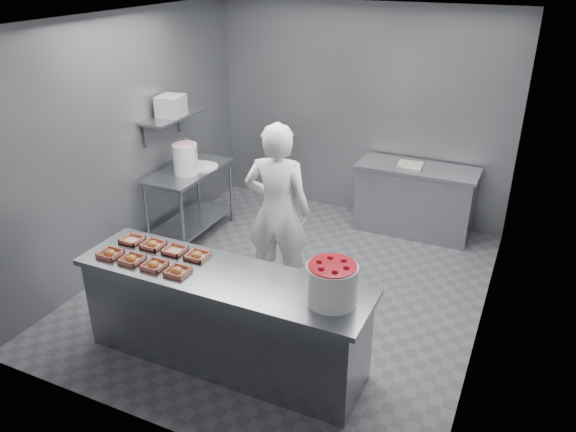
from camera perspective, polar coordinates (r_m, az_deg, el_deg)
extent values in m
plane|color=#4C4C51|center=(6.23, 0.10, -7.13)|extent=(4.50, 4.50, 0.00)
plane|color=white|center=(5.29, 0.12, 19.40)|extent=(4.50, 4.50, 0.00)
cube|color=slate|center=(7.61, 7.37, 10.33)|extent=(4.00, 0.04, 2.80)
cube|color=slate|center=(6.65, -15.85, 7.36)|extent=(0.04, 4.50, 2.80)
cube|color=slate|center=(5.16, 20.71, 1.43)|extent=(0.04, 4.50, 2.80)
cube|color=slate|center=(4.77, -6.78, -6.12)|extent=(2.60, 0.70, 0.05)
cube|color=slate|center=(5.01, -6.52, -10.51)|extent=(2.50, 0.64, 0.85)
cube|color=slate|center=(7.06, -10.08, 4.49)|extent=(0.60, 1.20, 0.04)
cube|color=slate|center=(7.33, -9.68, -0.48)|extent=(0.56, 1.15, 0.03)
cylinder|color=slate|center=(6.97, -14.15, -0.12)|extent=(0.04, 0.04, 0.88)
cylinder|color=slate|center=(6.68, -10.64, -0.94)|extent=(0.04, 0.04, 0.88)
cylinder|color=slate|center=(7.79, -9.11, 3.10)|extent=(0.04, 0.04, 0.88)
cylinder|color=slate|center=(7.52, -5.80, 2.48)|extent=(0.04, 0.04, 0.88)
cube|color=slate|center=(7.23, 13.05, 4.69)|extent=(1.50, 0.60, 0.05)
cube|color=slate|center=(7.40, 12.72, 1.44)|extent=(1.44, 0.55, 0.85)
cube|color=slate|center=(6.95, -11.68, 9.85)|extent=(0.35, 0.90, 0.03)
cube|color=tan|center=(5.22, -17.61, -3.67)|extent=(0.18, 0.18, 0.04)
cube|color=white|center=(5.21, -17.12, -3.81)|extent=(0.10, 0.06, 0.00)
ellipsoid|color=#CD7B33|center=(5.22, -17.71, -3.55)|extent=(0.10, 0.10, 0.05)
cube|color=tan|center=(5.07, -15.58, -4.27)|extent=(0.18, 0.18, 0.04)
cube|color=white|center=(5.06, -15.06, -4.41)|extent=(0.10, 0.06, 0.00)
ellipsoid|color=#CD7B33|center=(5.08, -15.68, -4.15)|extent=(0.10, 0.10, 0.05)
cube|color=tan|center=(4.94, -13.42, -4.90)|extent=(0.18, 0.18, 0.04)
cube|color=white|center=(4.93, -12.89, -5.04)|extent=(0.10, 0.06, 0.00)
ellipsoid|color=#CD7B33|center=(4.94, -13.52, -4.77)|extent=(0.10, 0.10, 0.05)
cube|color=tan|center=(4.80, -11.14, -5.55)|extent=(0.18, 0.18, 0.04)
cube|color=white|center=(4.80, -10.58, -5.70)|extent=(0.10, 0.06, 0.00)
ellipsoid|color=#CD7B33|center=(4.80, -11.25, -5.42)|extent=(0.10, 0.10, 0.05)
cube|color=tan|center=(5.41, -15.57, -2.32)|extent=(0.18, 0.18, 0.04)
cube|color=white|center=(5.40, -15.09, -2.45)|extent=(0.10, 0.06, 0.00)
cube|color=tan|center=(5.27, -13.56, -2.86)|extent=(0.18, 0.18, 0.04)
cube|color=white|center=(5.26, -13.06, -2.99)|extent=(0.10, 0.06, 0.00)
ellipsoid|color=#CD7B33|center=(5.27, -13.65, -2.74)|extent=(0.10, 0.10, 0.05)
cube|color=tan|center=(5.14, -11.43, -3.42)|extent=(0.18, 0.18, 0.04)
cube|color=white|center=(5.13, -10.92, -3.55)|extent=(0.10, 0.06, 0.00)
cube|color=tan|center=(5.01, -9.19, -4.00)|extent=(0.18, 0.18, 0.04)
cube|color=white|center=(5.00, -8.66, -4.14)|extent=(0.10, 0.06, 0.00)
ellipsoid|color=#CD7B33|center=(5.01, -9.30, -3.88)|extent=(0.10, 0.10, 0.05)
imported|color=white|center=(5.74, -1.07, 0.51)|extent=(0.76, 0.58, 1.87)
cylinder|color=white|center=(4.30, 4.47, -6.90)|extent=(0.39, 0.39, 0.32)
cylinder|color=red|center=(4.23, 4.54, -5.21)|extent=(0.37, 0.37, 0.04)
cylinder|color=white|center=(6.88, -10.38, 5.73)|extent=(0.29, 0.29, 0.37)
cylinder|color=pink|center=(6.82, -10.50, 7.15)|extent=(0.27, 0.27, 0.02)
torus|color=slate|center=(6.84, -10.45, 6.60)|extent=(0.31, 0.01, 0.31)
cylinder|color=white|center=(7.09, -8.49, 4.98)|extent=(0.43, 0.43, 0.03)
cube|color=#CCB28C|center=(7.24, -8.74, 5.37)|extent=(0.17, 0.15, 0.02)
cube|color=gray|center=(6.91, -11.80, 10.92)|extent=(0.33, 0.36, 0.24)
cube|color=silver|center=(7.24, 12.35, 5.14)|extent=(0.31, 0.23, 0.04)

